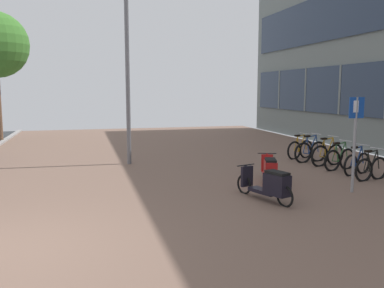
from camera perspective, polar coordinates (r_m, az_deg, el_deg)
The scene contains 11 objects.
ground at distance 6.91m, azimuth -13.68°, elevation -13.86°, with size 21.00×40.00×0.13m.
bicycle_rack_00 at distance 12.29m, azimuth 23.79°, elevation -3.15°, with size 1.24×0.48×0.92m.
bicycle_rack_01 at distance 12.93m, azimuth 22.07°, elevation -2.56°, with size 1.23×0.55×0.92m.
bicycle_rack_02 at distance 13.48m, azimuth 19.96°, elevation -2.02°, with size 1.33×0.47×0.95m.
bicycle_rack_03 at distance 14.12m, azimuth 18.41°, elevation -1.46°, with size 1.39×0.48×1.01m.
bicycle_rack_04 at distance 14.65m, azimuth 16.25°, elevation -1.05°, with size 1.40×0.48×1.02m.
bicycle_rack_05 at distance 15.30m, azimuth 14.89°, elevation -0.72°, with size 1.27×0.53×0.95m.
scooter_near at distance 10.88m, azimuth 10.78°, elevation -3.61°, with size 0.85×1.72×0.75m.
scooter_mid at distance 9.26m, azimuth 10.80°, elevation -5.59°, with size 0.81×1.74×0.75m.
parking_sign at distance 10.51m, azimuth 21.83°, elevation 1.35°, with size 0.40×0.07×2.31m.
lamp_post at distance 13.75m, azimuth -9.03°, elevation 11.00°, with size 0.20×0.52×5.99m.
Camera 1 is at (1.36, -6.44, 2.48)m, focal length 38.15 mm.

